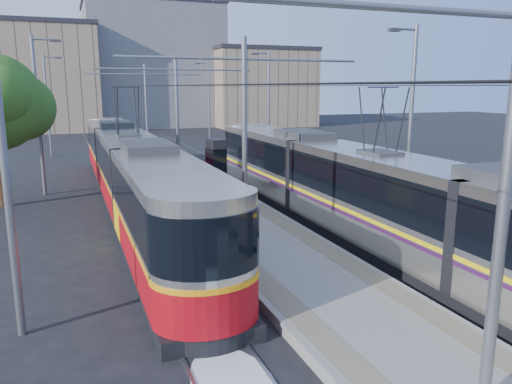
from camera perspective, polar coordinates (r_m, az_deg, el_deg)
name	(u,v)px	position (r m, az deg, el deg)	size (l,w,h in m)	color
ground	(355,319)	(12.72, 11.23, -14.00)	(160.00, 160.00, 0.00)	black
platform	(191,185)	(27.87, -7.47, 0.74)	(4.00, 50.00, 0.30)	gray
tactile_strip_left	(165,185)	(27.55, -10.41, 0.85)	(0.70, 50.00, 0.01)	gray
tactile_strip_right	(216,181)	(28.20, -4.61, 1.26)	(0.70, 50.00, 0.01)	gray
rails	(191,188)	(27.89, -7.46, 0.47)	(8.71, 70.00, 0.03)	gray
tram_left	(130,170)	(23.90, -14.21, 2.42)	(2.43, 28.68, 5.50)	black
tram_right	(378,196)	(17.58, 13.75, -0.41)	(2.43, 28.93, 5.50)	black
catenary	(202,108)	(24.60, -6.18, 9.57)	(9.20, 70.00, 7.00)	slate
street_lamps	(174,109)	(31.28, -9.40, 9.35)	(15.18, 38.22, 8.00)	slate
shelter	(216,164)	(25.55, -4.60, 3.27)	(0.83, 1.24, 2.63)	black
tree	(1,104)	(25.87, -27.12, 8.94)	(4.82, 4.46, 7.01)	#382314
building_left	(30,78)	(69.74, -24.41, 11.81)	(16.32, 12.24, 13.20)	gray
building_centre	(153,66)	(74.69, -11.68, 13.97)	(18.36, 14.28, 16.88)	slate
building_right	(260,87)	(72.53, 0.44, 11.88)	(14.28, 10.20, 10.84)	gray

